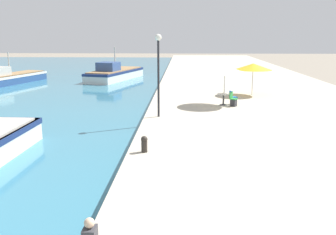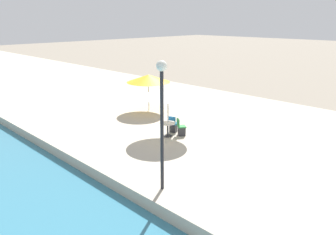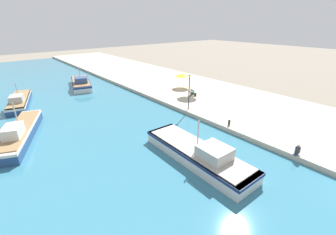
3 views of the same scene
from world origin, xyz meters
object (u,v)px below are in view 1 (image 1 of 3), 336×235
at_px(cafe_umbrella_pink, 225,69).
at_px(fishing_boat_far, 9,78).
at_px(cafe_chair_left, 233,101).
at_px(cafe_chair_right, 233,100).
at_px(cafe_table, 223,97).
at_px(mooring_bollard, 144,143).
at_px(fishing_boat_distant, 115,73).
at_px(cafe_umbrella_white, 253,67).
at_px(lamppost, 158,61).

bearing_deg(cafe_umbrella_pink, fishing_boat_far, 146.72).
distance_m(cafe_umbrella_pink, cafe_chair_left, 2.13).
relative_size(cafe_chair_left, cafe_chair_right, 1.00).
height_order(cafe_table, mooring_bollard, cafe_table).
bearing_deg(cafe_chair_right, fishing_boat_distant, -167.83).
bearing_deg(cafe_umbrella_white, mooring_bollard, -115.03).
relative_size(cafe_umbrella_white, lamppost, 0.61).
relative_size(fishing_boat_far, fishing_boat_distant, 0.98).
xyz_separation_m(cafe_chair_right, mooring_bollard, (-4.82, -10.42, 0.02)).
distance_m(cafe_chair_right, mooring_bollard, 11.48).
bearing_deg(cafe_umbrella_white, fishing_boat_far, 158.39).
bearing_deg(cafe_table, fishing_boat_far, 146.63).
bearing_deg(mooring_bollard, cafe_umbrella_pink, 67.67).
xyz_separation_m(cafe_umbrella_white, cafe_chair_right, (-1.96, -4.10, -1.82)).
height_order(fishing_boat_distant, cafe_chair_right, fishing_boat_distant).
xyz_separation_m(cafe_umbrella_pink, cafe_chair_left, (0.56, -0.41, -2.01)).
height_order(fishing_boat_far, fishing_boat_distant, fishing_boat_distant).
relative_size(cafe_umbrella_white, cafe_chair_right, 3.08).
xyz_separation_m(fishing_boat_distant, cafe_chair_left, (10.94, -17.99, 0.09)).
bearing_deg(cafe_umbrella_pink, fishing_boat_distant, 120.56).
height_order(fishing_boat_far, cafe_table, fishing_boat_far).
height_order(cafe_chair_left, cafe_chair_right, same).
xyz_separation_m(fishing_boat_far, mooring_bollard, (16.43, -23.72, 0.19)).
distance_m(fishing_boat_distant, lamppost, 22.38).
bearing_deg(fishing_boat_far, lamppost, -31.38).
bearing_deg(cafe_chair_left, fishing_boat_distant, -115.42).
bearing_deg(fishing_boat_distant, cafe_chair_left, -42.66).
bearing_deg(fishing_boat_far, cafe_chair_right, -17.31).
distance_m(fishing_boat_distant, mooring_bollard, 28.45).
distance_m(fishing_boat_distant, cafe_umbrella_pink, 20.52).
bearing_deg(fishing_boat_far, cafe_umbrella_pink, -18.55).
bearing_deg(fishing_boat_far, mooring_bollard, -40.56).
distance_m(fishing_boat_distant, cafe_table, 20.41).
bearing_deg(lamppost, fishing_boat_far, 133.89).
height_order(cafe_umbrella_pink, cafe_chair_right, cafe_umbrella_pink).
relative_size(fishing_boat_distant, cafe_chair_right, 10.90).
relative_size(cafe_umbrella_pink, cafe_umbrella_white, 1.02).
bearing_deg(fishing_boat_far, cafe_chair_left, -18.64).
distance_m(cafe_umbrella_pink, lamppost, 5.53).
height_order(fishing_boat_far, mooring_bollard, fishing_boat_far).
height_order(fishing_boat_distant, mooring_bollard, fishing_boat_distant).
bearing_deg(cafe_umbrella_pink, lamppost, -137.53).
relative_size(cafe_umbrella_white, mooring_bollard, 4.29).
relative_size(cafe_umbrella_pink, mooring_bollard, 4.36).
xyz_separation_m(fishing_boat_far, cafe_umbrella_pink, (20.61, -13.53, 2.17)).
height_order(fishing_boat_distant, cafe_umbrella_pink, fishing_boat_distant).
height_order(cafe_umbrella_pink, cafe_umbrella_white, cafe_umbrella_pink).
distance_m(cafe_table, mooring_bollard, 10.98).
bearing_deg(cafe_chair_right, cafe_umbrella_white, 134.15).
bearing_deg(lamppost, fishing_boat_distant, 106.59).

